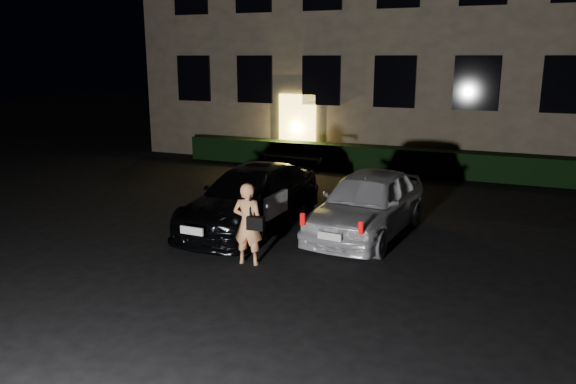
% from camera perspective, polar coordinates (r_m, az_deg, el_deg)
% --- Properties ---
extents(ground, '(80.00, 80.00, 0.00)m').
position_cam_1_polar(ground, '(9.77, -3.72, -9.50)').
color(ground, black).
rests_on(ground, ground).
extents(hedge, '(15.00, 0.70, 0.85)m').
position_cam_1_polar(hedge, '(19.28, 10.18, 3.23)').
color(hedge, black).
rests_on(hedge, ground).
extents(sedan, '(2.09, 4.85, 1.37)m').
position_cam_1_polar(sedan, '(12.85, -3.69, -0.59)').
color(sedan, black).
rests_on(sedan, ground).
extents(hatch, '(2.07, 4.33, 1.43)m').
position_cam_1_polar(hatch, '(12.38, 8.08, -1.11)').
color(hatch, silver).
rests_on(hatch, ground).
extents(man, '(0.67, 0.43, 1.58)m').
position_cam_1_polar(man, '(10.51, -4.07, -3.23)').
color(man, '#F89E62').
rests_on(man, ground).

